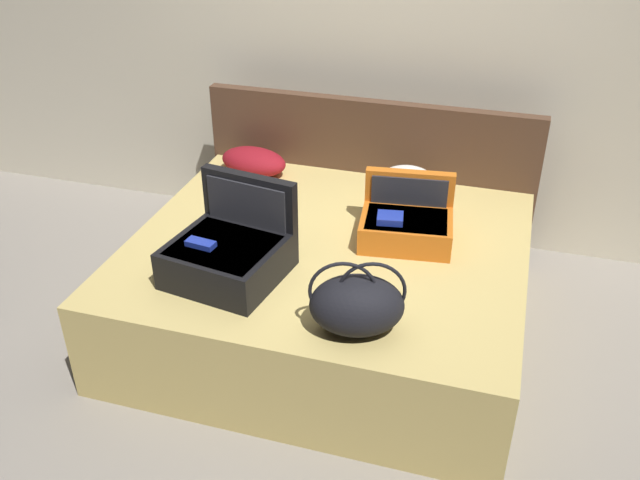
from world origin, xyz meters
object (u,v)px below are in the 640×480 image
object	(u,v)px
hard_case_large	(229,252)
duffel_bag	(357,304)
pillow_center_head	(407,185)
bed	(327,286)
hard_case_medium	(406,223)
pillow_near_headboard	(254,161)

from	to	relation	value
hard_case_large	duffel_bag	distance (m)	0.74
pillow_center_head	bed	bearing A→B (deg)	-117.87
bed	hard_case_medium	distance (m)	0.56
hard_case_large	pillow_near_headboard	size ratio (longest dim) A/B	1.35
hard_case_medium	duffel_bag	xyz separation A→B (m)	(-0.06, -0.83, 0.04)
hard_case_medium	pillow_near_headboard	world-z (taller)	hard_case_medium
hard_case_large	duffel_bag	size ratio (longest dim) A/B	1.23
hard_case_medium	pillow_near_headboard	distance (m)	1.20
pillow_center_head	pillow_near_headboard	bearing A→B (deg)	173.77
bed	pillow_near_headboard	size ratio (longest dim) A/B	4.76
hard_case_large	pillow_center_head	xyz separation A→B (m)	(0.69, 1.00, -0.02)
bed	pillow_center_head	world-z (taller)	pillow_center_head
hard_case_medium	duffel_bag	world-z (taller)	duffel_bag
duffel_bag	pillow_near_headboard	size ratio (longest dim) A/B	1.09
hard_case_large	hard_case_medium	world-z (taller)	hard_case_large
pillow_near_headboard	pillow_center_head	world-z (taller)	pillow_center_head
hard_case_medium	pillow_near_headboard	bearing A→B (deg)	146.47
hard_case_medium	hard_case_large	bearing A→B (deg)	-149.93
hard_case_medium	pillow_center_head	size ratio (longest dim) A/B	1.44
hard_case_large	pillow_center_head	size ratio (longest dim) A/B	1.61
hard_case_medium	duffel_bag	distance (m)	0.83
duffel_bag	pillow_near_headboard	bearing A→B (deg)	126.55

